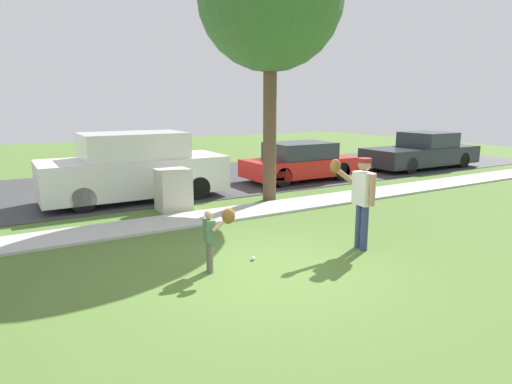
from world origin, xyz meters
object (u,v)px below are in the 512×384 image
at_px(utility_cabinet, 173,190).
at_px(parked_hatchback_red, 300,162).
at_px(person_child, 214,231).
at_px(parked_van_white, 134,168).
at_px(person_adult, 361,193).
at_px(baseball, 253,258).
at_px(parked_pickup_dark, 422,152).

bearing_deg(utility_cabinet, parked_hatchback_red, 19.80).
bearing_deg(person_child, parked_hatchback_red, 52.79).
xyz_separation_m(utility_cabinet, parked_van_white, (-0.49, 1.75, 0.37)).
bearing_deg(person_adult, parked_hatchback_red, -109.72).
bearing_deg(person_child, person_adult, 1.08).
xyz_separation_m(baseball, utility_cabinet, (0.08, 4.16, 0.50)).
relative_size(parked_van_white, parked_pickup_dark, 0.96).
relative_size(person_child, parked_pickup_dark, 0.21).
xyz_separation_m(person_child, parked_pickup_dark, (12.44, 6.09, -0.02)).
relative_size(utility_cabinet, parked_pickup_dark, 0.21).
bearing_deg(parked_van_white, person_adult, 110.74).
bearing_deg(parked_van_white, parked_pickup_dark, -179.84).
relative_size(baseball, utility_cabinet, 0.07).
height_order(person_adult, parked_hatchback_red, person_adult).
relative_size(utility_cabinet, parked_van_white, 0.21).
distance_m(person_adult, parked_pickup_dark, 11.57).
bearing_deg(parked_hatchback_red, person_child, 44.94).
bearing_deg(utility_cabinet, person_adult, -67.40).
distance_m(person_child, parked_van_white, 6.07).
bearing_deg(utility_cabinet, parked_pickup_dark, 8.76).
relative_size(person_child, parked_van_white, 0.22).
relative_size(baseball, parked_hatchback_red, 0.02).
distance_m(parked_van_white, parked_hatchback_red, 5.86).
height_order(parked_van_white, parked_pickup_dark, parked_van_white).
bearing_deg(parked_pickup_dark, person_adult, 33.72).
xyz_separation_m(person_child, utility_cabinet, (0.89, 4.31, -0.16)).
xyz_separation_m(person_adult, utility_cabinet, (-1.93, 4.64, -0.54)).
distance_m(utility_cabinet, parked_pickup_dark, 11.69).
height_order(person_adult, utility_cabinet, person_adult).
distance_m(utility_cabinet, parked_hatchback_red, 5.70).
height_order(parked_hatchback_red, parked_pickup_dark, parked_pickup_dark).
height_order(person_child, utility_cabinet, person_child).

